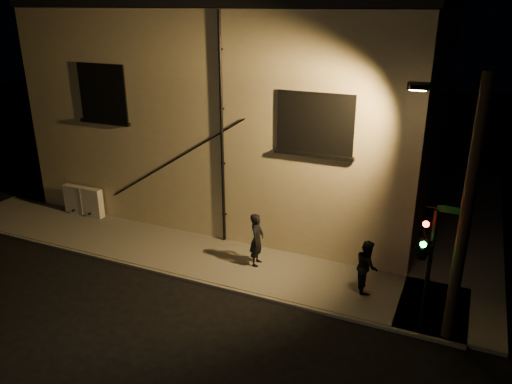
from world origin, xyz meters
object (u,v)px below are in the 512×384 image
at_px(pedestrian_a, 257,240).
at_px(pedestrian_b, 367,266).
at_px(streetlamp_pole, 463,209).
at_px(traffic_signal, 423,246).
at_px(utility_cabinet, 84,201).

distance_m(pedestrian_a, pedestrian_b, 3.82).
distance_m(pedestrian_b, streetlamp_pole, 4.01).
bearing_deg(traffic_signal, pedestrian_b, 142.54).
height_order(utility_cabinet, pedestrian_b, pedestrian_b).
bearing_deg(traffic_signal, utility_cabinet, 170.32).
bearing_deg(streetlamp_pole, pedestrian_b, 151.49).
height_order(pedestrian_a, streetlamp_pole, streetlamp_pole).
height_order(utility_cabinet, streetlamp_pole, streetlamp_pole).
bearing_deg(pedestrian_a, traffic_signal, -110.52).
xyz_separation_m(utility_cabinet, traffic_signal, (13.99, -2.39, 1.85)).
bearing_deg(traffic_signal, streetlamp_pole, -5.24).
bearing_deg(streetlamp_pole, utility_cabinet, 170.57).
bearing_deg(pedestrian_a, streetlamp_pole, -109.36).
xyz_separation_m(pedestrian_a, traffic_signal, (5.46, -1.40, 1.53)).
height_order(pedestrian_a, traffic_signal, traffic_signal).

